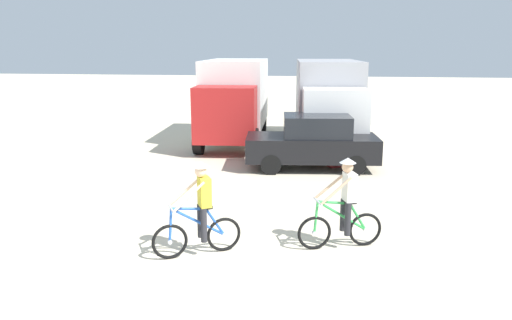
{
  "coord_description": "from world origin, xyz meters",
  "views": [
    {
      "loc": [
        1.94,
        -7.64,
        3.88
      ],
      "look_at": [
        0.2,
        4.31,
        1.1
      ],
      "focal_mm": 34.56,
      "sensor_mm": 36.0,
      "label": 1
    }
  ],
  "objects": [
    {
      "name": "cyclist_orange_shirt",
      "position": [
        -0.38,
        0.91,
        0.85
      ],
      "size": [
        1.55,
        0.91,
        1.82
      ],
      "color": "black",
      "rests_on": "ground"
    },
    {
      "name": "cyclist_cowboy_hat",
      "position": [
        2.32,
        1.65,
        0.85
      ],
      "size": [
        1.66,
        0.71,
        1.82
      ],
      "color": "black",
      "rests_on": "ground"
    },
    {
      "name": "box_truck_white_box",
      "position": [
        -1.89,
        12.49,
        1.87
      ],
      "size": [
        2.8,
        6.89,
        3.35
      ],
      "color": "white",
      "rests_on": "ground"
    },
    {
      "name": "supply_crate",
      "position": [
        2.28,
        8.69,
        0.34
      ],
      "size": [
        0.97,
        1.0,
        0.67
      ],
      "primitive_type": "cube",
      "rotation": [
        0.0,
        0.0,
        0.44
      ],
      "color": "#9E2D2D",
      "rests_on": "ground"
    },
    {
      "name": "sedan_parked",
      "position": [
        1.52,
        8.06,
        0.88
      ],
      "size": [
        4.36,
        2.19,
        1.76
      ],
      "color": "black",
      "rests_on": "ground"
    },
    {
      "name": "box_truck_grey_hauler",
      "position": [
        1.96,
        12.21,
        1.87
      ],
      "size": [
        2.93,
        6.92,
        3.35
      ],
      "color": "#9E9EA3",
      "rests_on": "ground"
    },
    {
      "name": "ground_plane",
      "position": [
        0.0,
        0.0,
        0.0
      ],
      "size": [
        120.0,
        120.0,
        0.0
      ],
      "primitive_type": "plane",
      "color": "beige"
    }
  ]
}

